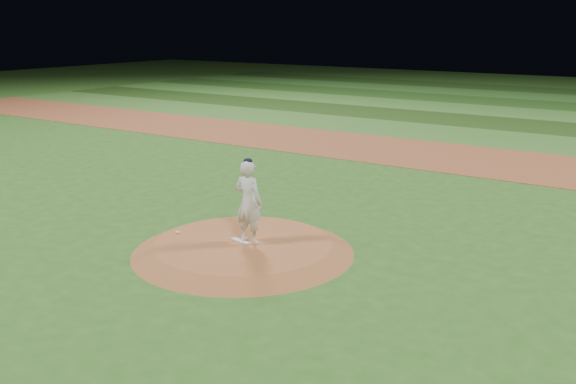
# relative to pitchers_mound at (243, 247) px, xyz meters

# --- Properties ---
(ground) EXTENTS (120.00, 120.00, 0.00)m
(ground) POSITION_rel_pitchers_mound_xyz_m (0.00, 0.00, -0.12)
(ground) COLOR #2B5A1D
(ground) RESTS_ON ground
(infield_dirt_band) EXTENTS (70.00, 6.00, 0.02)m
(infield_dirt_band) POSITION_rel_pitchers_mound_xyz_m (0.00, 14.00, -0.12)
(infield_dirt_band) COLOR brown
(infield_dirt_band) RESTS_ON ground
(outfield_stripe_0) EXTENTS (70.00, 5.00, 0.02)m
(outfield_stripe_0) POSITION_rel_pitchers_mound_xyz_m (0.00, 19.50, -0.12)
(outfield_stripe_0) COLOR #366926
(outfield_stripe_0) RESTS_ON ground
(outfield_stripe_1) EXTENTS (70.00, 5.00, 0.02)m
(outfield_stripe_1) POSITION_rel_pitchers_mound_xyz_m (0.00, 24.50, -0.12)
(outfield_stripe_1) COLOR #204014
(outfield_stripe_1) RESTS_ON ground
(outfield_stripe_2) EXTENTS (70.00, 5.00, 0.02)m
(outfield_stripe_2) POSITION_rel_pitchers_mound_xyz_m (0.00, 29.50, -0.12)
(outfield_stripe_2) COLOR #39732A
(outfield_stripe_2) RESTS_ON ground
(outfield_stripe_3) EXTENTS (70.00, 5.00, 0.02)m
(outfield_stripe_3) POSITION_rel_pitchers_mound_xyz_m (0.00, 34.50, -0.12)
(outfield_stripe_3) COLOR #214C18
(outfield_stripe_3) RESTS_ON ground
(outfield_stripe_4) EXTENTS (70.00, 5.00, 0.02)m
(outfield_stripe_4) POSITION_rel_pitchers_mound_xyz_m (0.00, 39.50, -0.12)
(outfield_stripe_4) COLOR #306B27
(outfield_stripe_4) RESTS_ON ground
(pitchers_mound) EXTENTS (5.50, 5.50, 0.25)m
(pitchers_mound) POSITION_rel_pitchers_mound_xyz_m (0.00, 0.00, 0.00)
(pitchers_mound) COLOR #9A582F
(pitchers_mound) RESTS_ON ground
(pitching_rubber) EXTENTS (0.61, 0.28, 0.03)m
(pitching_rubber) POSITION_rel_pitchers_mound_xyz_m (-0.09, 0.00, 0.14)
(pitching_rubber) COLOR silver
(pitching_rubber) RESTS_ON pitchers_mound
(rosin_bag) EXTENTS (0.11, 0.11, 0.06)m
(rosin_bag) POSITION_rel_pitchers_mound_xyz_m (-1.85, -0.38, 0.15)
(rosin_bag) COLOR white
(rosin_bag) RESTS_ON pitchers_mound
(pitcher_on_mound) EXTENTS (0.76, 0.50, 2.13)m
(pitcher_on_mound) POSITION_rel_pitchers_mound_xyz_m (0.12, 0.09, 1.17)
(pitcher_on_mound) COLOR silver
(pitcher_on_mound) RESTS_ON pitchers_mound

